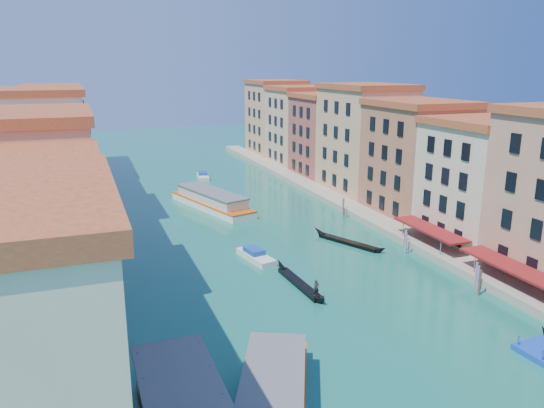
{
  "coord_description": "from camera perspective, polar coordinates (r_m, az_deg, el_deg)",
  "views": [
    {
      "loc": [
        -20.99,
        -17.36,
        24.21
      ],
      "look_at": [
        1.98,
        45.46,
        6.72
      ],
      "focal_mm": 35.0,
      "sensor_mm": 36.0,
      "label": 1
    }
  ],
  "objects": [
    {
      "name": "left_bank_palazzos",
      "position": [
        83.46,
        -23.24,
        3.45
      ],
      "size": [
        12.8,
        128.4,
        21.0
      ],
      "color": "beige",
      "rests_on": "ground"
    },
    {
      "name": "right_bank_palazzos",
      "position": [
        97.94,
        11.61,
        5.86
      ],
      "size": [
        12.8,
        128.4,
        21.0
      ],
      "color": "#A0443B",
      "rests_on": "ground"
    },
    {
      "name": "quay",
      "position": [
        95.88,
        7.25,
        0.22
      ],
      "size": [
        4.0,
        140.0,
        1.0
      ],
      "primitive_type": "cube",
      "color": "gray",
      "rests_on": "ground"
    },
    {
      "name": "restaurant_awnings",
      "position": [
        62.8,
        25.33,
        -6.58
      ],
      "size": [
        3.2,
        44.55,
        3.12
      ],
      "color": "maroon",
      "rests_on": "ground"
    },
    {
      "name": "mooring_poles_right",
      "position": [
        65.29,
        19.65,
        -6.79
      ],
      "size": [
        1.44,
        54.24,
        3.2
      ],
      "color": "#4F361B",
      "rests_on": "ground"
    },
    {
      "name": "vaporetto_far",
      "position": [
        93.19,
        -6.51,
        0.39
      ],
      "size": [
        10.64,
        21.44,
        3.12
      ],
      "rotation": [
        0.0,
        0.0,
        0.29
      ],
      "color": "white",
      "rests_on": "ground"
    },
    {
      "name": "gondola_fore",
      "position": [
        60.77,
        2.99,
        -8.42
      ],
      "size": [
        1.67,
        12.55,
        2.5
      ],
      "rotation": [
        0.0,
        0.0,
        0.05
      ],
      "color": "black",
      "rests_on": "ground"
    },
    {
      "name": "gondola_far",
      "position": [
        75.2,
        8.07,
        -3.98
      ],
      "size": [
        6.3,
        12.01,
        1.82
      ],
      "rotation": [
        0.0,
        0.0,
        0.44
      ],
      "color": "black",
      "rests_on": "ground"
    },
    {
      "name": "motorboat_mid",
      "position": [
        68.48,
        -1.79,
        -5.56
      ],
      "size": [
        3.48,
        7.21,
        1.43
      ],
      "rotation": [
        0.0,
        0.0,
        0.2
      ],
      "color": "silver",
      "rests_on": "ground"
    },
    {
      "name": "motorboat_far",
      "position": [
        118.59,
        -7.45,
        3.03
      ],
      "size": [
        3.21,
        7.4,
        1.48
      ],
      "rotation": [
        0.0,
        0.0,
        -0.14
      ],
      "color": "silver",
      "rests_on": "ground"
    }
  ]
}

